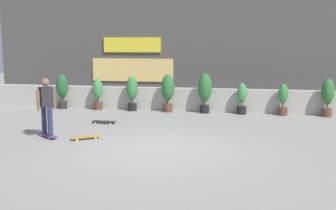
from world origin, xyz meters
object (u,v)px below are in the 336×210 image
at_px(potted_plant_1, 98,92).
at_px(potted_plant_7, 328,95).
at_px(potted_plant_4, 205,90).
at_px(skateboard_near_camera, 86,137).
at_px(potted_plant_2, 132,91).
at_px(potted_plant_6, 283,99).
at_px(skateboard_aside, 104,122).
at_px(skater_by_wall_right, 46,105).
at_px(potted_plant_0, 62,89).
at_px(potted_plant_5, 242,98).
at_px(potted_plant_3, 168,90).

distance_m(potted_plant_1, potted_plant_7, 8.81).
bearing_deg(potted_plant_4, skateboard_near_camera, -120.30).
relative_size(potted_plant_1, potted_plant_2, 0.93).
xyz_separation_m(potted_plant_6, skateboard_aside, (-6.05, -2.68, -0.56)).
bearing_deg(skateboard_near_camera, skater_by_wall_right, -179.86).
relative_size(potted_plant_0, potted_plant_4, 0.92).
bearing_deg(skateboard_near_camera, potted_plant_1, 106.47).
distance_m(potted_plant_1, potted_plant_5, 5.74).
bearing_deg(potted_plant_6, skater_by_wall_right, -144.58).
distance_m(potted_plant_3, potted_plant_4, 1.45).
height_order(potted_plant_7, skater_by_wall_right, skater_by_wall_right).
xyz_separation_m(potted_plant_2, skateboard_near_camera, (0.02, -4.93, -0.72)).
xyz_separation_m(potted_plant_1, potted_plant_2, (1.44, 0.00, 0.07)).
bearing_deg(skateboard_near_camera, potted_plant_7, 33.81).
height_order(skater_by_wall_right, skateboard_aside, skater_by_wall_right).
bearing_deg(potted_plant_7, potted_plant_6, 180.00).
height_order(potted_plant_0, skater_by_wall_right, skater_by_wall_right).
height_order(potted_plant_1, potted_plant_4, potted_plant_4).
xyz_separation_m(potted_plant_2, potted_plant_5, (4.30, 0.00, -0.16)).
bearing_deg(potted_plant_2, potted_plant_1, 180.00).
distance_m(potted_plant_3, potted_plant_5, 2.86).
height_order(potted_plant_3, potted_plant_5, potted_plant_3).
distance_m(potted_plant_0, potted_plant_4, 5.86).
distance_m(skater_by_wall_right, skateboard_aside, 2.57).
relative_size(potted_plant_0, skater_by_wall_right, 0.83).
height_order(potted_plant_0, skateboard_aside, potted_plant_0).
xyz_separation_m(potted_plant_6, skateboard_near_camera, (-5.79, -4.93, -0.56)).
bearing_deg(potted_plant_2, potted_plant_3, 0.00).
bearing_deg(potted_plant_2, skateboard_near_camera, -89.80).
relative_size(potted_plant_7, skater_by_wall_right, 0.82).
height_order(potted_plant_2, skater_by_wall_right, skater_by_wall_right).
xyz_separation_m(potted_plant_5, skateboard_near_camera, (-4.28, -4.93, -0.56)).
xyz_separation_m(potted_plant_3, potted_plant_6, (4.36, 0.00, -0.24)).
xyz_separation_m(potted_plant_1, skater_by_wall_right, (0.32, -4.93, 0.23)).
distance_m(potted_plant_1, skater_by_wall_right, 4.94).
xyz_separation_m(potted_plant_2, skateboard_aside, (-0.24, -2.68, -0.72)).
bearing_deg(skateboard_near_camera, potted_plant_0, 121.21).
bearing_deg(skater_by_wall_right, potted_plant_4, 50.81).
bearing_deg(skateboard_near_camera, potted_plant_3, 73.78).
height_order(potted_plant_0, potted_plant_6, potted_plant_0).
height_order(potted_plant_3, skateboard_near_camera, potted_plant_3).
bearing_deg(potted_plant_4, potted_plant_1, 180.00).
xyz_separation_m(potted_plant_2, skater_by_wall_right, (-1.12, -4.93, 0.16)).
bearing_deg(potted_plant_5, potted_plant_4, 180.00).
distance_m(potted_plant_0, potted_plant_5, 7.27).
relative_size(potted_plant_3, skater_by_wall_right, 0.87).
bearing_deg(potted_plant_4, potted_plant_2, 180.00).
height_order(potted_plant_6, skateboard_aside, potted_plant_6).
distance_m(potted_plant_4, skateboard_aside, 4.21).
relative_size(potted_plant_0, skateboard_near_camera, 1.83).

